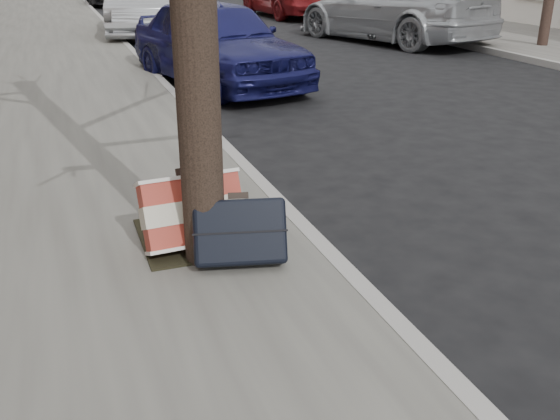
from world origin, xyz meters
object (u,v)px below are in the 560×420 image
object	(u,v)px
car_near_mid	(147,3)
car_near_front	(217,42)
suitcase_red	(193,212)
suitcase_navy	(240,231)

from	to	relation	value
car_near_mid	car_near_front	bearing A→B (deg)	-78.17
suitcase_red	car_near_mid	bearing A→B (deg)	78.31
suitcase_red	suitcase_navy	world-z (taller)	suitcase_red
car_near_mid	suitcase_red	bearing A→B (deg)	-85.99
suitcase_red	car_near_front	xyz separation A→B (m)	(1.72, 5.96, 0.30)
suitcase_red	car_near_front	size ratio (longest dim) A/B	0.17
suitcase_navy	car_near_front	world-z (taller)	car_near_front
car_near_front	suitcase_navy	bearing A→B (deg)	-115.51
car_near_front	car_near_mid	bearing A→B (deg)	78.14
suitcase_red	suitcase_navy	bearing A→B (deg)	-61.59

